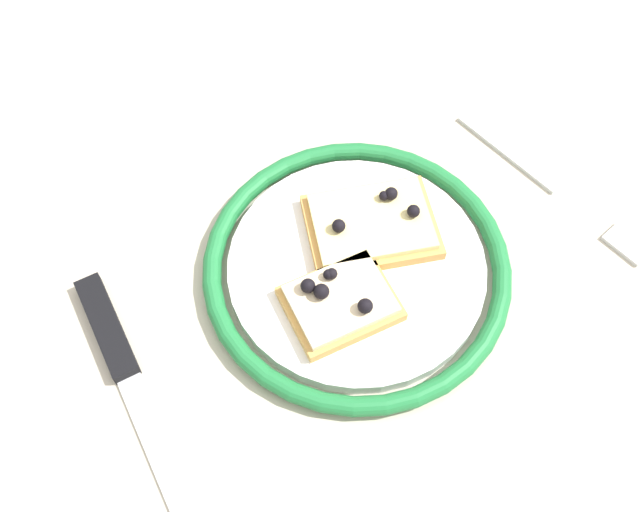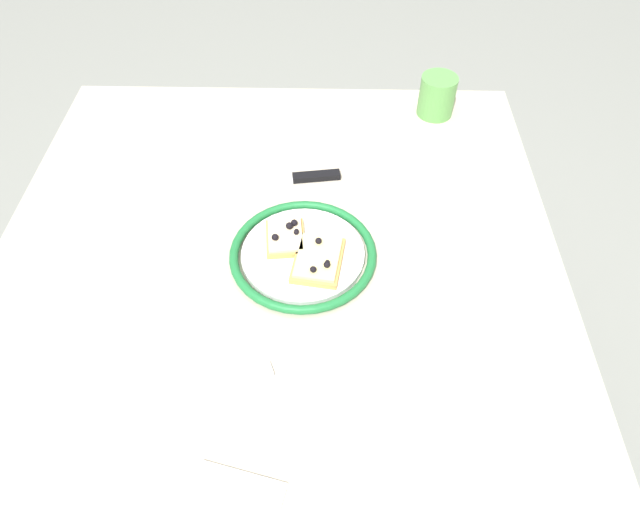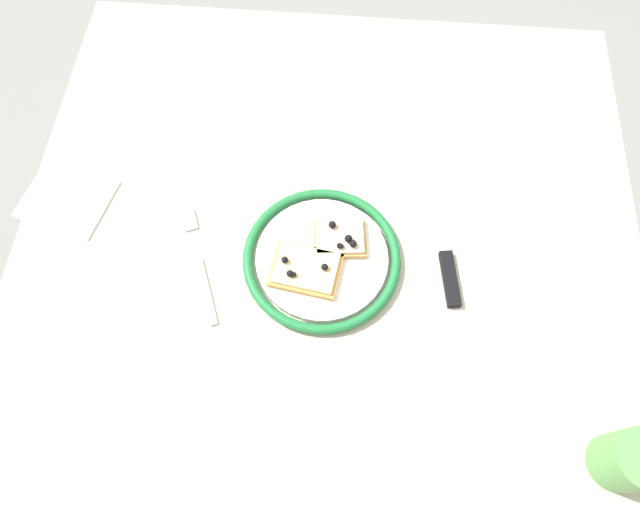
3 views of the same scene
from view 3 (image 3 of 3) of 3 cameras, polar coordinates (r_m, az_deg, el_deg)
ground_plane at (r=1.57m, az=0.47°, el=-9.70°), size 6.00×6.00×0.00m
dining_table at (r=0.96m, az=0.76°, el=-0.11°), size 0.99×0.95×0.72m
plate at (r=0.86m, az=0.19°, el=-0.23°), size 0.24×0.24×0.02m
pizza_slice_near at (r=0.84m, az=-1.48°, el=-1.36°), size 0.11×0.09×0.03m
pizza_slice_far at (r=0.86m, az=2.08°, el=1.84°), size 0.09×0.07×0.03m
knife at (r=0.88m, az=12.84°, el=-0.36°), size 0.05×0.24×0.01m
fork at (r=0.88m, az=-12.24°, el=-0.81°), size 0.09×0.19×0.00m
cup at (r=0.85m, az=29.19°, el=-17.85°), size 0.08×0.08×0.09m
napkin at (r=1.00m, az=-24.56°, el=5.33°), size 0.16×0.14×0.00m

